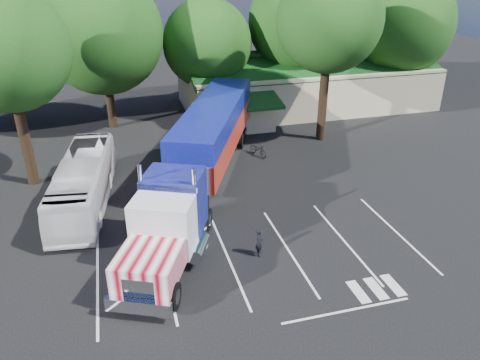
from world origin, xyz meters
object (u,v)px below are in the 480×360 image
object	(u,v)px
woman	(259,242)
silver_sedan	(228,117)
semi_truck	(205,147)
bicycle	(258,149)
tour_bus	(84,182)

from	to	relation	value
woman	silver_sedan	world-z (taller)	woman
semi_truck	woman	bearing A→B (deg)	-58.79
silver_sedan	bicycle	bearing A→B (deg)	-165.46
bicycle	woman	bearing A→B (deg)	-127.37
woman	tour_bus	bearing A→B (deg)	58.45
semi_truck	woman	world-z (taller)	semi_truck
woman	silver_sedan	size ratio (longest dim) A/B	0.37
semi_truck	tour_bus	bearing A→B (deg)	-151.70
woman	semi_truck	bearing A→B (deg)	17.88
semi_truck	silver_sedan	xyz separation A→B (m)	(4.41, 11.58, -2.10)
tour_bus	bicycle	bearing A→B (deg)	27.97
woman	tour_bus	world-z (taller)	tour_bus
woman	tour_bus	xyz separation A→B (m)	(-8.60, 7.90, 0.75)
semi_truck	bicycle	xyz separation A→B (m)	(4.91, 4.10, -2.28)
semi_truck	woman	distance (m)	8.72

